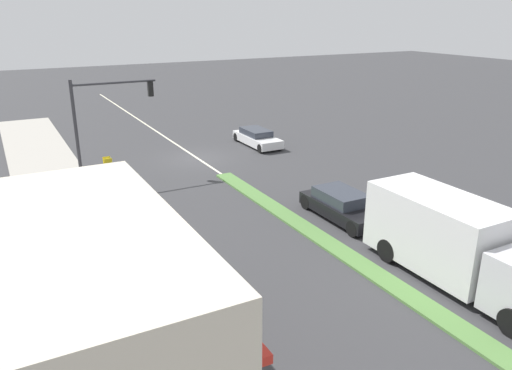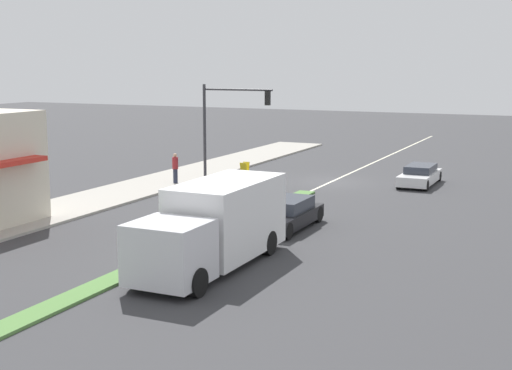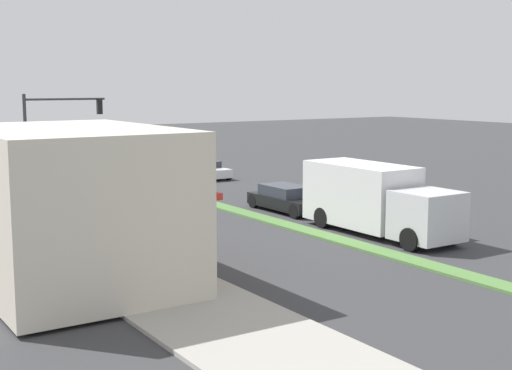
{
  "view_description": "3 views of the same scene",
  "coord_description": "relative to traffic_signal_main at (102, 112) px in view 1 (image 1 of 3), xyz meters",
  "views": [
    {
      "loc": [
        11.38,
        29.28,
        9.07
      ],
      "look_at": [
        1.18,
        10.24,
        1.51
      ],
      "focal_mm": 35.0,
      "sensor_mm": 36.0,
      "label": 1
    },
    {
      "loc": [
        -13.55,
        39.8,
        6.93
      ],
      "look_at": [
        -0.14,
        10.96,
        1.51
      ],
      "focal_mm": 50.0,
      "sensor_mm": 36.0,
      "label": 2
    },
    {
      "loc": [
        18.0,
        40.67,
        6.23
      ],
      "look_at": [
        1.26,
        14.91,
        1.88
      ],
      "focal_mm": 50.0,
      "sensor_mm": 36.0,
      "label": 3
    }
  ],
  "objects": [
    {
      "name": "suv_black",
      "position": [
        -8.32,
        10.55,
        -3.28
      ],
      "size": [
        1.91,
        4.49,
        1.27
      ],
      "color": "black",
      "rests_on": "ground"
    },
    {
      "name": "traffic_signal_main",
      "position": [
        0.0,
        0.0,
        0.0
      ],
      "size": [
        4.59,
        0.34,
        5.6
      ],
      "color": "#333338",
      "rests_on": "sidewalk_right"
    },
    {
      "name": "van_white",
      "position": [
        -11.12,
        -2.94,
        -3.34
      ],
      "size": [
        1.73,
        4.5,
        1.15
      ],
      "color": "silver",
      "rests_on": "ground"
    },
    {
      "name": "warning_aframe_sign",
      "position": [
        -0.4,
        -1.82,
        -3.47
      ],
      "size": [
        0.45,
        0.53,
        0.84
      ],
      "color": "yellow",
      "rests_on": "ground"
    },
    {
      "name": "lane_marking_center",
      "position": [
        -6.12,
        -1.83,
        -3.9
      ],
      "size": [
        0.16,
        60.0,
        0.01
      ],
      "primitive_type": "cube",
      "color": "beige",
      "rests_on": "ground"
    },
    {
      "name": "building_corner_store",
      "position": [
        4.84,
        17.46,
        -1.38
      ],
      "size": [
        6.35,
        8.35,
        4.8
      ],
      "color": "beige",
      "rests_on": "sidewalk_right"
    },
    {
      "name": "delivery_truck",
      "position": [
        -8.32,
        16.91,
        -2.43
      ],
      "size": [
        2.44,
        7.5,
        2.87
      ],
      "color": "silver",
      "rests_on": "ground"
    },
    {
      "name": "pedestrian",
      "position": [
        1.68,
        3.09,
        -2.87
      ],
      "size": [
        0.34,
        0.34,
        1.73
      ],
      "color": "#282D42",
      "rests_on": "sidewalk_right"
    },
    {
      "name": "ground_plane",
      "position": [
        -6.12,
        16.17,
        -3.9
      ],
      "size": [
        160.0,
        160.0,
        0.0
      ],
      "primitive_type": "plane",
      "color": "#38383A"
    }
  ]
}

